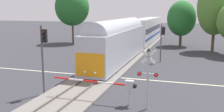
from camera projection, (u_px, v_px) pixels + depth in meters
name	position (u px, v px, depth m)	size (l,w,h in m)	color
ground_plane	(100.00, 76.00, 25.26)	(220.00, 220.00, 0.00)	#333338
road_centre_stripe	(100.00, 76.00, 25.26)	(44.00, 0.20, 0.01)	beige
railway_track	(100.00, 75.00, 25.24)	(4.40, 80.00, 0.32)	slate
commuter_train	(135.00, 34.00, 40.60)	(3.04, 42.10, 5.16)	#B2B7C1
crossing_gate_near	(119.00, 85.00, 17.47)	(6.36, 0.40, 1.80)	#B7B7BC
crossing_signal_mast	(148.00, 73.00, 16.33)	(1.36, 0.44, 4.17)	#B2B2B7
crossing_gate_far	(88.00, 50.00, 32.61)	(5.34, 0.40, 1.83)	#B7B7BC
traffic_signal_far_side	(162.00, 37.00, 31.38)	(0.53, 0.38, 4.82)	#4C4C51
traffic_signal_median	(43.00, 49.00, 19.03)	(0.53, 0.38, 5.45)	#4C4C51
pine_left_background	(72.00, 7.00, 49.21)	(6.70, 6.70, 10.78)	brown
oak_far_right	(215.00, 7.00, 39.26)	(5.53, 5.53, 11.49)	brown
elm_centre_background	(181.00, 19.00, 45.45)	(5.15, 5.15, 8.27)	brown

